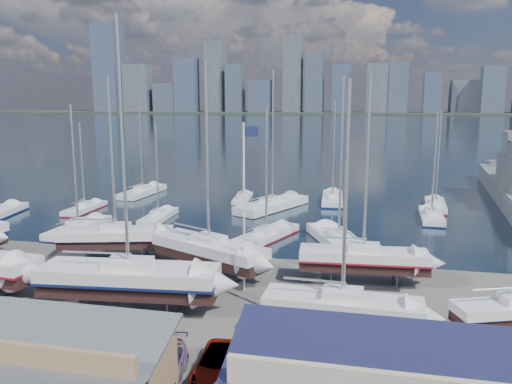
# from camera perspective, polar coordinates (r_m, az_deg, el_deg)

# --- Properties ---
(ground) EXTENTS (1400.00, 1400.00, 0.00)m
(ground) POSITION_cam_1_polar(r_m,az_deg,el_deg) (38.36, -10.79, -11.27)
(ground) COLOR #605E59
(ground) RESTS_ON ground
(water) EXTENTS (1400.00, 600.00, 0.40)m
(water) POSITION_cam_1_polar(r_m,az_deg,el_deg) (343.30, 10.04, 7.75)
(water) COLOR #182739
(water) RESTS_ON ground
(far_shore) EXTENTS (1400.00, 80.00, 2.20)m
(far_shore) POSITION_cam_1_polar(r_m,az_deg,el_deg) (603.02, 11.13, 8.85)
(far_shore) COLOR #2D332D
(far_shore) RESTS_ON ground
(skyline) EXTENTS (639.14, 43.80, 107.69)m
(skyline) POSITION_cam_1_polar(r_m,az_deg,el_deg) (597.41, 10.47, 12.51)
(skyline) COLOR #475166
(skyline) RESTS_ON far_shore
(shed_grey) EXTENTS (12.60, 8.40, 4.17)m
(shed_grey) POSITION_cam_1_polar(r_m,az_deg,el_deg) (25.00, -26.29, -19.06)
(shed_grey) COLOR #8C6B4C
(shed_grey) RESTS_ON ground
(sailboat_cradle_2) EXTENTS (10.31, 5.22, 16.19)m
(sailboat_cradle_2) POSITION_cam_1_polar(r_m,az_deg,el_deg) (46.47, -15.70, -4.93)
(sailboat_cradle_2) COLOR #2D2D33
(sailboat_cradle_2) RESTS_ON ground
(sailboat_cradle_3) EXTENTS (12.38, 4.54, 19.30)m
(sailboat_cradle_3) POSITION_cam_1_polar(r_m,az_deg,el_deg) (35.00, -14.32, -9.62)
(sailboat_cradle_3) COLOR #2D2D33
(sailboat_cradle_3) RESTS_ON ground
(sailboat_cradle_4) EXTENTS (10.73, 7.25, 17.06)m
(sailboat_cradle_4) POSITION_cam_1_polar(r_m,az_deg,el_deg) (40.85, -5.41, -6.62)
(sailboat_cradle_4) COLOR #2D2D33
(sailboat_cradle_4) RESTS_ON ground
(sailboat_cradle_5) EXTENTS (9.46, 2.95, 15.22)m
(sailboat_cradle_5) POSITION_cam_1_polar(r_m,az_deg,el_deg) (30.51, 9.84, -12.91)
(sailboat_cradle_5) COLOR #2D2D33
(sailboat_cradle_5) RESTS_ON ground
(sailboat_cradle_6) EXTENTS (10.01, 3.44, 15.91)m
(sailboat_cradle_6) POSITION_cam_1_polar(r_m,az_deg,el_deg) (39.56, 12.17, -7.47)
(sailboat_cradle_6) COLOR #2D2D33
(sailboat_cradle_6) RESTS_ON ground
(sailboat_moored_1) EXTENTS (2.40, 8.04, 11.96)m
(sailboat_moored_1) POSITION_cam_1_polar(r_m,az_deg,el_deg) (68.19, -18.98, -1.85)
(sailboat_moored_1) COLOR black
(sailboat_moored_1) RESTS_ON water
(sailboat_moored_2) EXTENTS (3.59, 10.54, 15.66)m
(sailboat_moored_2) POSITION_cam_1_polar(r_m,az_deg,el_deg) (77.60, -12.82, -0.12)
(sailboat_moored_2) COLOR black
(sailboat_moored_2) RESTS_ON water
(sailboat_moored_3) EXTENTS (2.92, 9.67, 14.36)m
(sailboat_moored_3) POSITION_cam_1_polar(r_m,az_deg,el_deg) (57.64, -19.62, -4.05)
(sailboat_moored_3) COLOR black
(sailboat_moored_3) RESTS_ON water
(sailboat_moored_4) EXTENTS (2.62, 8.19, 12.23)m
(sailboat_moored_4) POSITION_cam_1_polar(r_m,az_deg,el_deg) (60.99, -11.06, -2.85)
(sailboat_moored_4) COLOR black
(sailboat_moored_4) RESTS_ON water
(sailboat_moored_5) EXTENTS (3.11, 8.04, 11.72)m
(sailboat_moored_5) POSITION_cam_1_polar(r_m,az_deg,el_deg) (71.00, -1.53, -0.82)
(sailboat_moored_5) COLOR black
(sailboat_moored_5) RESTS_ON water
(sailboat_moored_6) EXTENTS (5.81, 9.76, 14.11)m
(sailboat_moored_6) POSITION_cam_1_polar(r_m,az_deg,el_deg) (51.36, 1.18, -5.15)
(sailboat_moored_6) COLOR black
(sailboat_moored_6) RESTS_ON water
(sailboat_moored_7) EXTENTS (8.40, 12.68, 18.70)m
(sailboat_moored_7) POSITION_cam_1_polar(r_m,az_deg,el_deg) (65.58, 1.87, -1.74)
(sailboat_moored_7) COLOR black
(sailboat_moored_7) RESTS_ON water
(sailboat_moored_8) EXTENTS (3.32, 10.07, 14.85)m
(sailboat_moored_8) POSITION_cam_1_polar(r_m,az_deg,el_deg) (71.24, 8.73, -0.91)
(sailboat_moored_8) COLOR black
(sailboat_moored_8) RESTS_ON water
(sailboat_moored_9) EXTENTS (7.43, 11.66, 17.11)m
(sailboat_moored_9) POSITION_cam_1_polar(r_m,az_deg,el_deg) (49.84, 9.43, -5.76)
(sailboat_moored_9) COLOR black
(sailboat_moored_9) RESTS_ON water
(sailboat_moored_10) EXTENTS (2.86, 9.06, 13.41)m
(sailboat_moored_10) POSITION_cam_1_polar(r_m,az_deg,el_deg) (63.56, 19.39, -2.73)
(sailboat_moored_10) COLOR black
(sailboat_moored_10) RESTS_ON water
(sailboat_moored_11) EXTENTS (3.23, 9.15, 13.42)m
(sailboat_moored_11) POSITION_cam_1_polar(r_m,az_deg,el_deg) (70.29, 19.81, -1.55)
(sailboat_moored_11) COLOR black
(sailboat_moored_11) RESTS_ON water
(car_b) EXTENTS (3.90, 1.46, 1.27)m
(car_b) POSITION_cam_1_polar(r_m,az_deg,el_deg) (31.91, -22.22, -15.22)
(car_b) COLOR gray
(car_b) RESTS_ON ground
(car_c) EXTENTS (2.41, 4.84, 1.32)m
(car_c) POSITION_cam_1_polar(r_m,az_deg,el_deg) (27.25, -4.33, -18.98)
(car_c) COLOR gray
(car_c) RESTS_ON ground
(car_d) EXTENTS (3.20, 5.86, 1.61)m
(car_d) POSITION_cam_1_polar(r_m,az_deg,el_deg) (26.73, -10.96, -19.42)
(car_d) COLOR gray
(car_d) RESTS_ON ground
(flagpole) EXTENTS (1.10, 0.12, 12.52)m
(flagpole) POSITION_cam_1_polar(r_m,az_deg,el_deg) (36.18, -1.23, -0.44)
(flagpole) COLOR white
(flagpole) RESTS_ON ground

